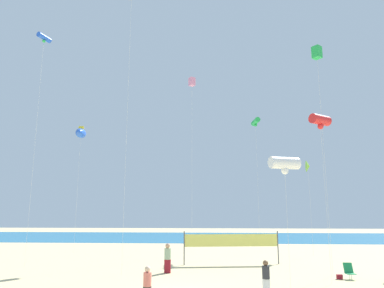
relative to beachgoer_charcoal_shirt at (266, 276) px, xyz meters
name	(u,v)px	position (x,y,z in m)	size (l,w,h in m)	color
ocean_band	(203,237)	(-3.88, 34.88, -0.84)	(120.00, 20.00, 0.01)	#1E6B99
beachgoer_charcoal_shirt	(266,276)	(0.00, 0.00, 0.00)	(0.36, 0.36, 1.57)	white
beachgoer_sage_shirt	(168,257)	(-5.44, 5.41, 0.14)	(0.42, 0.42, 1.83)	maroon
beachgoer_coral_shirt	(147,283)	(-5.40, -1.92, -0.01)	(0.35, 0.35, 1.55)	#2D2D33
folding_beach_chair	(349,271)	(5.43, 4.07, -0.37)	(0.52, 0.65, 0.89)	#1E8C4C
volleyball_net	(231,242)	(-1.13, 9.11, 0.79)	(7.07, 0.96, 2.40)	#4C4C51
beach_handbag	(340,277)	(4.82, 3.98, -0.71)	(0.33, 0.16, 0.26)	maroon
kite_green_box	(317,53)	(4.74, 4.86, 13.66)	(0.74, 0.74, 14.98)	silver
kite_red_tube	(320,121)	(3.89, 2.55, 8.31)	(1.46, 1.27, 9.49)	silver
kite_white_tube	(284,164)	(1.47, 1.55, 5.63)	(1.83, 1.22, 6.84)	silver
kite_blue_tube	(44,39)	(-15.90, 7.34, 16.64)	(0.78, 1.27, 17.81)	silver
kite_blue_inflatable	(81,133)	(-14.91, 13.70, 10.26)	(1.37, 2.70, 11.79)	silver
kite_pink_box	(192,83)	(-4.41, 14.99, 15.60)	(0.72, 0.72, 16.94)	silver
kite_green_tube	(256,122)	(2.08, 17.52, 12.09)	(0.76, 1.86, 13.24)	silver
kite_lime_delta	(308,166)	(6.32, 14.50, 7.05)	(0.43, 1.07, 8.42)	silver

